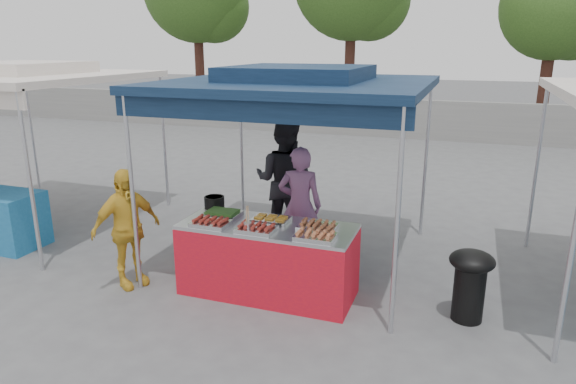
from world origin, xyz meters
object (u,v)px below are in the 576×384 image
(vendor_woman, at_px, (300,206))
(vendor_table, at_px, (268,259))
(wok_burner, at_px, (470,279))
(helper_man, at_px, (284,180))
(customer_person, at_px, (126,229))
(cooking_pot, at_px, (214,202))

(vendor_woman, bearing_deg, vendor_table, 75.97)
(wok_burner, bearing_deg, helper_man, 164.06)
(vendor_table, relative_size, wok_burner, 2.55)
(vendor_table, bearing_deg, vendor_woman, 86.42)
(vendor_table, height_order, customer_person, customer_person)
(helper_man, distance_m, customer_person, 2.41)
(helper_man, bearing_deg, wok_burner, 148.06)
(vendor_table, height_order, vendor_woman, vendor_woman)
(cooking_pot, height_order, customer_person, customer_person)
(cooking_pot, height_order, wok_burner, cooking_pot)
(helper_man, relative_size, customer_person, 1.26)
(helper_man, bearing_deg, cooking_pot, 69.47)
(vendor_table, relative_size, customer_person, 1.38)
(cooking_pot, xyz_separation_m, vendor_woman, (0.93, 0.62, -0.13))
(vendor_woman, relative_size, helper_man, 0.86)
(wok_burner, bearing_deg, vendor_table, -161.78)
(cooking_pot, height_order, vendor_woman, vendor_woman)
(vendor_woman, bearing_deg, cooking_pot, 23.26)
(vendor_table, relative_size, vendor_woman, 1.27)
(vendor_table, distance_m, wok_burner, 2.23)
(vendor_table, xyz_separation_m, helper_man, (-0.41, 1.69, 0.49))
(vendor_table, distance_m, helper_man, 1.81)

